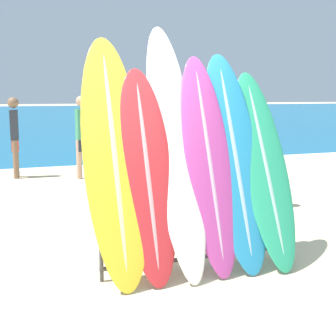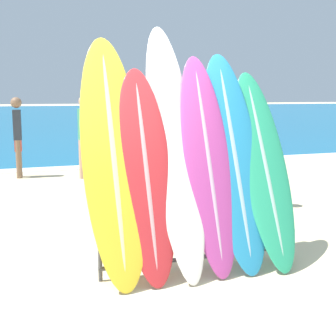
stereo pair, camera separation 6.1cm
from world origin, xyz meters
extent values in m
plane|color=beige|center=(0.00, 0.00, 0.00)|extent=(160.00, 160.00, 0.00)
cube|color=#146693|center=(0.00, 37.14, 0.00)|extent=(120.00, 60.00, 0.00)
cube|color=white|center=(0.00, 7.44, 0.01)|extent=(120.00, 0.60, 0.01)
cylinder|color=#47474C|center=(-0.57, 0.38, 0.45)|extent=(0.04, 0.04, 0.90)
cylinder|color=#47474C|center=(1.34, 0.38, 0.45)|extent=(0.04, 0.04, 0.90)
cylinder|color=#47474C|center=(0.39, 0.38, 0.88)|extent=(1.95, 0.04, 0.04)
cylinder|color=#47474C|center=(0.39, 0.38, 0.12)|extent=(1.95, 0.04, 0.04)
ellipsoid|color=yellow|center=(-0.41, 0.47, 1.17)|extent=(0.60, 1.00, 2.33)
ellipsoid|color=beige|center=(-0.41, 0.47, 1.17)|extent=(0.11, 0.97, 2.24)
ellipsoid|color=red|center=(-0.11, 0.41, 1.02)|extent=(0.52, 0.84, 2.03)
ellipsoid|color=#D19A9C|center=(-0.11, 0.41, 1.02)|extent=(0.09, 0.82, 1.95)
ellipsoid|color=silver|center=(0.22, 0.52, 1.24)|extent=(0.48, 1.16, 2.48)
ellipsoid|color=silver|center=(0.22, 0.52, 1.24)|extent=(0.09, 1.12, 2.39)
ellipsoid|color=#B23D8E|center=(0.54, 0.42, 1.09)|extent=(0.50, 0.91, 2.17)
ellipsoid|color=#CAA1BE|center=(0.54, 0.42, 1.09)|extent=(0.09, 0.88, 2.09)
ellipsoid|color=teal|center=(0.85, 0.45, 1.10)|extent=(0.57, 0.97, 2.20)
ellipsoid|color=#98BACC|center=(0.85, 0.45, 1.10)|extent=(0.10, 0.94, 2.12)
ellipsoid|color=#289E70|center=(1.18, 0.41, 1.01)|extent=(0.52, 1.02, 2.02)
ellipsoid|color=#9AC3B3|center=(1.18, 0.41, 1.01)|extent=(0.09, 0.99, 1.94)
cylinder|color=#846047|center=(-1.13, 6.59, 0.40)|extent=(0.11, 0.11, 0.80)
cylinder|color=#846047|center=(-1.15, 6.41, 0.40)|extent=(0.11, 0.11, 0.80)
cube|color=#CC4C3D|center=(-1.14, 6.50, 0.68)|extent=(0.16, 0.24, 0.24)
cube|color=#2D333D|center=(-1.14, 6.50, 1.12)|extent=(0.18, 0.26, 0.63)
sphere|color=#846047|center=(-1.14, 6.50, 1.58)|extent=(0.23, 0.23, 0.23)
cylinder|color=#846047|center=(1.70, 4.23, 0.39)|extent=(0.11, 0.11, 0.79)
cylinder|color=#846047|center=(1.86, 4.30, 0.39)|extent=(0.11, 0.11, 0.79)
cube|color=gold|center=(1.78, 4.27, 0.67)|extent=(0.26, 0.21, 0.24)
cube|color=#DB3842|center=(1.78, 4.27, 1.10)|extent=(0.28, 0.23, 0.62)
sphere|color=#846047|center=(1.78, 4.27, 1.55)|extent=(0.22, 0.22, 0.22)
cylinder|color=#A87A5B|center=(2.19, 2.48, 0.42)|extent=(0.12, 0.12, 0.84)
cylinder|color=#A87A5B|center=(2.01, 2.46, 0.42)|extent=(0.12, 0.12, 0.84)
cube|color=gold|center=(2.10, 2.47, 0.71)|extent=(0.25, 0.17, 0.25)
cube|color=#42996B|center=(2.10, 2.47, 1.16)|extent=(0.27, 0.19, 0.65)
sphere|color=#A87A5B|center=(2.10, 2.47, 1.64)|extent=(0.24, 0.24, 0.24)
cylinder|color=tan|center=(0.28, 5.96, 0.41)|extent=(0.11, 0.11, 0.82)
cylinder|color=tan|center=(0.10, 5.92, 0.41)|extent=(0.11, 0.11, 0.82)
cube|color=#282D38|center=(0.19, 5.94, 0.70)|extent=(0.26, 0.19, 0.25)
cube|color=#42996B|center=(0.19, 5.94, 1.14)|extent=(0.28, 0.21, 0.64)
sphere|color=tan|center=(0.19, 5.94, 1.61)|extent=(0.23, 0.23, 0.23)
camera|label=1|loc=(-1.39, -3.81, 1.77)|focal=50.00mm
camera|label=2|loc=(-1.34, -3.83, 1.77)|focal=50.00mm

